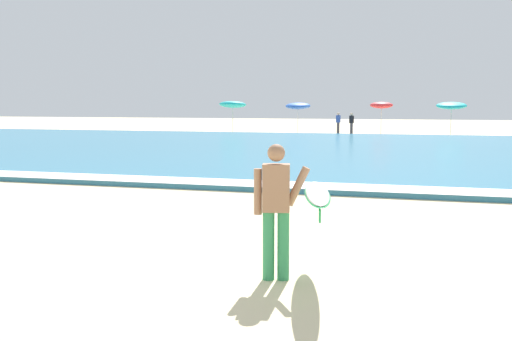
{
  "coord_description": "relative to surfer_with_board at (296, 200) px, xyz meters",
  "views": [
    {
      "loc": [
        4.9,
        -7.95,
        2.23
      ],
      "look_at": [
        2.03,
        1.77,
        1.1
      ],
      "focal_mm": 42.15,
      "sensor_mm": 36.0,
      "label": 1
    }
  ],
  "objects": [
    {
      "name": "surf_foam",
      "position": [
        -3.27,
        7.74,
        -0.89
      ],
      "size": [
        120.0,
        1.33,
        0.01
      ],
      "primitive_type": "cube",
      "color": "white",
      "rests_on": "sea"
    },
    {
      "name": "beach_umbrella_0",
      "position": [
        -13.89,
        38.73,
        1.13
      ],
      "size": [
        2.17,
        2.21,
        2.52
      ],
      "color": "beige",
      "rests_on": "ground"
    },
    {
      "name": "sea",
      "position": [
        -3.27,
        21.14,
        -0.96
      ],
      "size": [
        120.0,
        28.0,
        0.14
      ],
      "primitive_type": "cube",
      "color": "teal",
      "rests_on": "ground"
    },
    {
      "name": "beach_umbrella_3",
      "position": [
        2.83,
        37.83,
        1.06
      ],
      "size": [
        2.12,
        2.16,
        2.44
      ],
      "color": "beige",
      "rests_on": "ground"
    },
    {
      "name": "beach_umbrella_2",
      "position": [
        -2.15,
        38.9,
        1.09
      ],
      "size": [
        1.7,
        1.7,
        2.37
      ],
      "color": "beige",
      "rests_on": "ground"
    },
    {
      "name": "beach_umbrella_1",
      "position": [
        -8.57,
        38.96,
        1.02
      ],
      "size": [
        1.95,
        1.98,
        2.37
      ],
      "color": "beige",
      "rests_on": "ground"
    },
    {
      "name": "ground_plane",
      "position": [
        -3.27,
        0.68,
        -1.03
      ],
      "size": [
        160.0,
        160.0,
        0.0
      ],
      "primitive_type": "plane",
      "color": "beige"
    },
    {
      "name": "beachgoer_near_row_mid",
      "position": [
        -5.15,
        37.29,
        -0.19
      ],
      "size": [
        0.32,
        0.2,
        1.58
      ],
      "color": "#383842",
      "rests_on": "ground"
    },
    {
      "name": "beachgoer_near_row_left",
      "position": [
        -4.03,
        36.28,
        -0.19
      ],
      "size": [
        0.32,
        0.2,
        1.58
      ],
      "color": "#383842",
      "rests_on": "ground"
    },
    {
      "name": "surfer_with_board",
      "position": [
        0.0,
        0.0,
        0.0
      ],
      "size": [
        1.2,
        2.53,
        1.73
      ],
      "color": "#338E56",
      "rests_on": "ground"
    }
  ]
}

